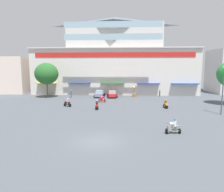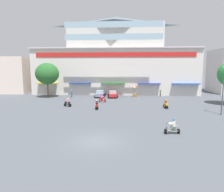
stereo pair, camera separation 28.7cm
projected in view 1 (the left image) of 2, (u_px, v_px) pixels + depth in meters
ground_plane at (109, 110)px, 30.74m from camera, size 128.00×128.00×0.00m
colonial_building at (115, 61)px, 52.19m from camera, size 40.44×16.27×19.41m
flank_building_left at (16, 75)px, 53.11m from camera, size 8.10×9.60×9.24m
plaza_tree_0 at (47, 74)px, 43.10m from camera, size 5.06×4.62×7.54m
parked_car_0 at (100, 94)px, 44.80m from camera, size 2.40×4.38×1.48m
parked_car_1 at (112, 94)px, 44.38m from camera, size 2.53×4.45×1.43m
scooter_rider_0 at (102, 99)px, 38.01m from camera, size 1.33×0.61×1.53m
scooter_rider_2 at (174, 127)px, 19.85m from camera, size 1.48×0.65×1.55m
scooter_rider_3 at (67, 103)px, 33.67m from camera, size 1.41×1.11×1.45m
scooter_rider_4 at (97, 105)px, 31.58m from camera, size 0.72×1.53×1.50m
scooter_rider_5 at (166, 104)px, 32.38m from camera, size 0.62×1.38×1.49m
pedestrian_0 at (71, 93)px, 43.84m from camera, size 0.49×0.49×1.69m
pedestrian_1 at (160, 92)px, 45.83m from camera, size 0.46×0.46×1.60m
streetlamp_near at (223, 87)px, 27.47m from camera, size 0.40×0.40×6.77m
balloon_vendor_cart at (134, 92)px, 44.78m from camera, size 1.07×0.92×2.54m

